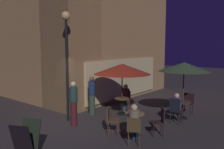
% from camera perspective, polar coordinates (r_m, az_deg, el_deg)
% --- Properties ---
extents(ground_plane, '(60.00, 60.00, 0.00)m').
position_cam_1_polar(ground_plane, '(9.16, -11.54, -12.36)').
color(ground_plane, '#373232').
extents(cafe_building, '(8.85, 8.01, 9.20)m').
position_cam_1_polar(cafe_building, '(13.82, -8.05, 13.36)').
color(cafe_building, tan).
rests_on(cafe_building, ground).
extents(street_lamp_near_corner, '(0.35, 0.35, 4.35)m').
position_cam_1_polar(street_lamp_near_corner, '(9.36, -11.13, 7.45)').
color(street_lamp_near_corner, black).
rests_on(street_lamp_near_corner, ground).
extents(menu_sandwich_board, '(0.85, 0.79, 0.99)m').
position_cam_1_polar(menu_sandwich_board, '(6.85, -20.29, -14.77)').
color(menu_sandwich_board, black).
rests_on(menu_sandwich_board, ground).
extents(cafe_table_0, '(0.69, 0.69, 0.71)m').
position_cam_1_polar(cafe_table_0, '(10.23, 16.93, -7.56)').
color(cafe_table_0, black).
rests_on(cafe_table_0, ground).
extents(cafe_table_1, '(0.65, 0.65, 0.73)m').
position_cam_1_polar(cafe_table_1, '(10.39, 2.46, -7.06)').
color(cafe_table_1, black).
rests_on(cafe_table_1, ground).
extents(cafe_table_2, '(0.66, 0.66, 0.77)m').
position_cam_1_polar(cafe_table_2, '(8.02, 5.62, -11.07)').
color(cafe_table_2, black).
rests_on(cafe_table_2, ground).
extents(patio_umbrella_0, '(2.10, 2.10, 2.36)m').
position_cam_1_polar(patio_umbrella_0, '(9.96, 17.26, 1.72)').
color(patio_umbrella_0, black).
rests_on(patio_umbrella_0, ground).
extents(patio_umbrella_1, '(2.49, 2.49, 2.26)m').
position_cam_1_polar(patio_umbrella_1, '(10.14, 2.50, 1.35)').
color(patio_umbrella_1, black).
rests_on(patio_umbrella_1, ground).
extents(cafe_chair_0, '(0.45, 0.45, 1.01)m').
position_cam_1_polar(cafe_chair_0, '(9.46, 15.29, -8.03)').
color(cafe_chair_0, black).
rests_on(cafe_chair_0, ground).
extents(cafe_chair_1, '(0.49, 0.49, 0.91)m').
position_cam_1_polar(cafe_chair_1, '(11.02, 18.20, -6.25)').
color(cafe_chair_1, black).
rests_on(cafe_chair_1, ground).
extents(cafe_chair_2, '(0.55, 0.55, 0.90)m').
position_cam_1_polar(cafe_chair_2, '(11.18, 3.42, -5.79)').
color(cafe_chair_2, '#5E2E19').
rests_on(cafe_chair_2, ground).
extents(cafe_chair_3, '(0.56, 0.56, 0.94)m').
position_cam_1_polar(cafe_chair_3, '(8.15, 11.76, -10.70)').
color(cafe_chair_3, black).
rests_on(cafe_chair_3, ground).
extents(cafe_chair_4, '(0.57, 0.57, 0.93)m').
position_cam_1_polar(cafe_chair_4, '(8.08, -0.27, -10.59)').
color(cafe_chair_4, brown).
rests_on(cafe_chair_4, ground).
extents(cafe_chair_5, '(0.57, 0.57, 0.88)m').
position_cam_1_polar(cafe_chair_5, '(7.22, 5.39, -12.98)').
color(cafe_chair_5, '#4C3C20').
rests_on(cafe_chair_5, ground).
extents(patron_seated_0, '(0.54, 0.36, 1.19)m').
position_cam_1_polar(patron_seated_0, '(9.58, 15.64, -7.42)').
color(patron_seated_0, '#451C24').
rests_on(patron_seated_0, ground).
extents(patron_seated_1, '(0.56, 0.49, 1.23)m').
position_cam_1_polar(patron_seated_1, '(11.03, 3.29, -5.17)').
color(patron_seated_1, '#32463B').
rests_on(patron_seated_1, ground).
extents(patron_seated_2, '(0.52, 0.47, 1.26)m').
position_cam_1_polar(patron_seated_2, '(7.30, 5.45, -11.37)').
color(patron_seated_2, navy).
rests_on(patron_seated_2, ground).
extents(patron_standing_3, '(0.31, 0.31, 1.71)m').
position_cam_1_polar(patron_standing_3, '(10.31, -4.94, -5.08)').
color(patron_standing_3, '#364939').
rests_on(patron_standing_3, ground).
extents(patron_standing_4, '(0.31, 0.31, 1.69)m').
position_cam_1_polar(patron_standing_4, '(8.97, -9.40, -7.00)').
color(patron_standing_4, '#521B23').
rests_on(patron_standing_4, ground).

